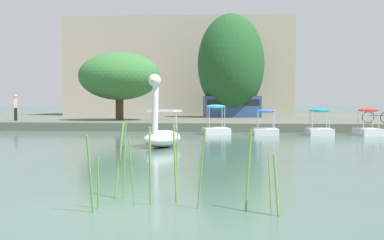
# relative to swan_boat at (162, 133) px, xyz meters

# --- Properties ---
(ground_plane) EXTENTS (673.93, 673.93, 0.00)m
(ground_plane) POSITION_rel_swan_boat_xyz_m (1.69, -11.89, -0.53)
(ground_plane) COLOR #47665B
(shore_bank_far) EXTENTS (116.11, 27.69, 0.51)m
(shore_bank_far) POSITION_rel_swan_boat_xyz_m (1.69, 24.47, -0.28)
(shore_bank_far) COLOR #5B6051
(shore_bank_far) RESTS_ON ground_plane
(swan_boat) EXTENTS (1.60, 2.68, 2.74)m
(swan_boat) POSITION_rel_swan_boat_xyz_m (0.00, 0.00, 0.00)
(swan_boat) COLOR white
(swan_boat) RESTS_ON ground_plane
(pedal_boat_cyan) EXTENTS (1.77, 2.39, 1.59)m
(pedal_boat_cyan) POSITION_rel_swan_boat_xyz_m (1.33, 8.67, -0.11)
(pedal_boat_cyan) COLOR white
(pedal_boat_cyan) RESTS_ON ground_plane
(pedal_boat_blue) EXTENTS (1.36, 2.00, 1.35)m
(pedal_boat_blue) POSITION_rel_swan_boat_xyz_m (3.99, 8.37, -0.15)
(pedal_boat_blue) COLOR white
(pedal_boat_blue) RESTS_ON ground_plane
(pedal_boat_teal) EXTENTS (1.35, 1.96, 1.39)m
(pedal_boat_teal) POSITION_rel_swan_boat_xyz_m (6.77, 8.52, -0.13)
(pedal_boat_teal) COLOR white
(pedal_boat_teal) RESTS_ON ground_plane
(pedal_boat_red) EXTENTS (1.38, 2.06, 1.41)m
(pedal_boat_red) POSITION_rel_swan_boat_xyz_m (9.26, 8.64, -0.11)
(pedal_boat_red) COLOR white
(pedal_boat_red) RESTS_ON ground_plane
(tree_willow_near_path) EXTENTS (6.76, 6.99, 8.49)m
(tree_willow_near_path) POSITION_rel_swan_boat_xyz_m (1.29, 24.07, 4.35)
(tree_willow_near_path) COLOR #423323
(tree_willow_near_path) RESTS_ON shore_bank_far
(tree_sapling_by_fence) EXTENTS (6.71, 6.55, 4.63)m
(tree_sapling_by_fence) POSITION_rel_swan_boat_xyz_m (-5.82, 15.58, 2.96)
(tree_sapling_by_fence) COLOR #4C3823
(tree_sapling_by_fence) RESTS_ON shore_bank_far
(person_on_path) EXTENTS (0.27, 0.28, 1.74)m
(person_on_path) POSITION_rel_swan_boat_xyz_m (-12.41, 13.76, 0.93)
(person_on_path) COLOR black
(person_on_path) RESTS_ON shore_bank_far
(bicycle_parked) EXTENTS (1.67, 0.31, 0.69)m
(bicycle_parked) POSITION_rel_swan_boat_xyz_m (10.40, 11.98, 0.32)
(bicycle_parked) COLOR black
(bicycle_parked) RESTS_ON shore_bank_far
(parked_van) EXTENTS (4.84, 2.73, 1.73)m
(parked_van) POSITION_rel_swan_boat_xyz_m (1.39, 23.63, 0.91)
(parked_van) COLOR navy
(parked_van) RESTS_ON shore_bank_far
(apartment_block) EXTENTS (21.93, 10.18, 9.19)m
(apartment_block) POSITION_rel_swan_boat_xyz_m (-4.14, 32.96, 4.57)
(apartment_block) COLOR #B2A893
(apartment_block) RESTS_ON shore_bank_far
(reed_clump_foreground) EXTENTS (2.89, 1.56, 1.38)m
(reed_clump_foreground) POSITION_rel_swan_boat_xyz_m (2.29, -11.48, 0.08)
(reed_clump_foreground) COLOR #669942
(reed_clump_foreground) RESTS_ON ground_plane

